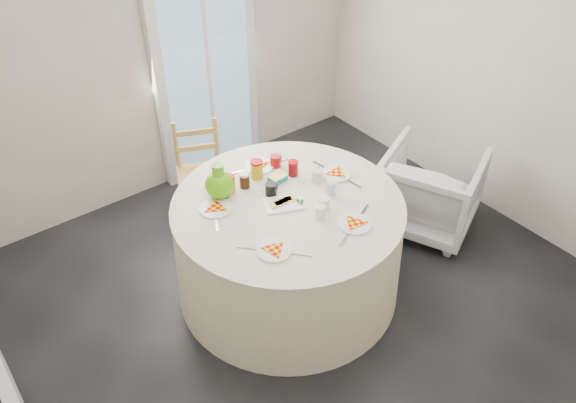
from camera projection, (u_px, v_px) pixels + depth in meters
floor at (309, 303)px, 4.10m from camera, size 4.00×4.00×0.00m
wall_back at (157, 47)px, 4.56m from camera, size 4.00×0.02×2.60m
wall_right at (516, 66)px, 4.27m from camera, size 0.02×4.00×2.60m
glass_door at (206, 65)px, 4.87m from camera, size 1.00×0.08×2.10m
radiator at (12, 397)px, 3.05m from camera, size 0.07×1.00×0.55m
table at (288, 249)px, 4.01m from camera, size 1.63×1.63×0.82m
wooden_chair at (201, 171)px, 4.62m from camera, size 0.50×0.49×0.87m
armchair at (431, 186)px, 4.58m from camera, size 0.94×0.97×0.77m
place_settings at (288, 205)px, 3.77m from camera, size 1.55×1.55×0.02m
jar_cluster at (261, 179)px, 3.91m from camera, size 0.55×0.30×0.16m
butter_tub at (278, 181)px, 3.96m from camera, size 0.13×0.10×0.05m
green_pitcher at (219, 186)px, 3.76m from camera, size 0.24×0.24×0.25m
cheese_platter at (285, 206)px, 3.75m from camera, size 0.32×0.27×0.04m
mugs_glasses at (303, 190)px, 3.83m from camera, size 0.71×0.71×0.11m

